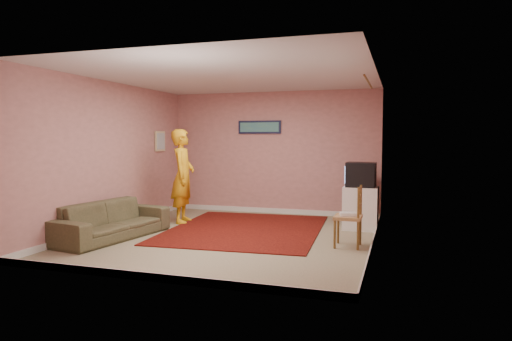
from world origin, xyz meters
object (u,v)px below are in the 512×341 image
(tv_cabinet, at_px, (361,208))
(chair_a, at_px, (357,191))
(chair_b, at_px, (348,210))
(crt_tv, at_px, (361,175))
(sofa, at_px, (112,220))
(person, at_px, (183,176))

(tv_cabinet, height_order, chair_a, chair_a)
(tv_cabinet, xyz_separation_m, chair_a, (-0.13, 0.82, 0.21))
(chair_b, bearing_deg, tv_cabinet, 177.97)
(chair_a, height_order, chair_b, chair_a)
(crt_tv, xyz_separation_m, chair_b, (-0.06, -1.42, -0.41))
(chair_b, bearing_deg, sofa, -80.45)
(crt_tv, bearing_deg, chair_a, 100.73)
(chair_a, relative_size, person, 0.29)
(chair_b, relative_size, sofa, 0.25)
(tv_cabinet, bearing_deg, chair_a, 99.31)
(crt_tv, distance_m, sofa, 4.30)
(chair_b, distance_m, sofa, 3.74)
(tv_cabinet, xyz_separation_m, sofa, (-3.75, -2.00, -0.08))
(sofa, height_order, person, person)
(chair_a, bearing_deg, person, -170.32)
(chair_b, xyz_separation_m, sofa, (-3.68, -0.58, -0.26))
(tv_cabinet, distance_m, crt_tv, 0.59)
(chair_a, height_order, person, person)
(chair_a, relative_size, chair_b, 1.05)
(chair_b, bearing_deg, person, -107.29)
(person, bearing_deg, chair_a, -82.04)
(chair_a, distance_m, person, 3.39)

